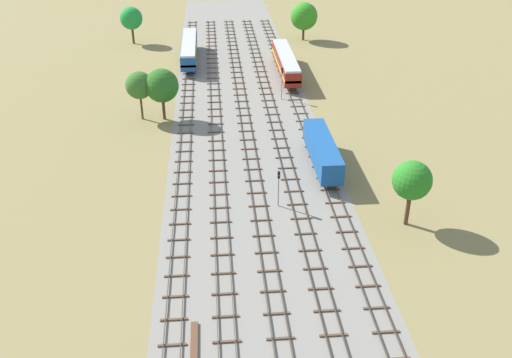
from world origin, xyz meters
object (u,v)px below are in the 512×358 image
object	(u,v)px
diesel_railcar_centre_right_near	(286,62)
signal_post_near	(282,79)
freight_boxcar_centre_right_nearest	(322,150)
diesel_railcar_far_left_mid	(189,49)
signal_post_nearest	(279,184)

from	to	relation	value
diesel_railcar_centre_right_near	signal_post_near	world-z (taller)	signal_post_near
freight_boxcar_centre_right_nearest	signal_post_near	bearing A→B (deg)	95.27
diesel_railcar_far_left_mid	signal_post_near	size ratio (longest dim) A/B	3.67
diesel_railcar_centre_right_near	diesel_railcar_far_left_mid	distance (m)	20.66
freight_boxcar_centre_right_nearest	signal_post_nearest	xyz separation A→B (m)	(-6.77, -9.14, 0.56)
signal_post_nearest	signal_post_near	xyz separation A→B (m)	(4.51, 33.66, 0.53)
diesel_railcar_far_left_mid	freight_boxcar_centre_right_nearest	bearing A→B (deg)	-68.87
diesel_railcar_far_left_mid	signal_post_near	world-z (taller)	signal_post_near
diesel_railcar_centre_right_near	signal_post_nearest	size ratio (longest dim) A/B	4.38
diesel_railcar_centre_right_near	diesel_railcar_far_left_mid	world-z (taller)	same
signal_post_near	signal_post_nearest	bearing A→B (deg)	-97.63
freight_boxcar_centre_right_nearest	signal_post_near	distance (m)	24.65
freight_boxcar_centre_right_nearest	signal_post_near	xyz separation A→B (m)	(-2.26, 24.52, 1.09)
freight_boxcar_centre_right_nearest	diesel_railcar_centre_right_near	xyz separation A→B (m)	(-0.01, 36.61, 0.15)
freight_boxcar_centre_right_nearest	diesel_railcar_far_left_mid	bearing A→B (deg)	111.13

